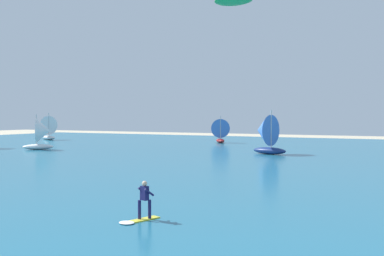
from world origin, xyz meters
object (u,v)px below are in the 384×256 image
Objects in this scene: sailboat_center_horizon at (42,134)px; sailboat_trailing at (265,134)px; sailboat_outermost at (47,127)px; sailboat_mid_left at (220,130)px; kitesurfer at (141,206)px.

sailboat_trailing is at bearing 13.86° from sailboat_center_horizon.
sailboat_outermost is (-46.50, 11.77, -0.06)m from sailboat_trailing.
sailboat_mid_left is at bearing 127.07° from sailboat_trailing.
sailboat_mid_left is (-19.51, 53.00, 1.44)m from kitesurfer.
kitesurfer is 56.50m from sailboat_mid_left.
sailboat_trailing is (-5.78, 34.82, 1.76)m from kitesurfer.
kitesurfer is at bearing -39.15° from sailboat_center_horizon.
sailboat_outermost reaches higher than kitesurfer.
sailboat_mid_left is at bearing 11.07° from sailboat_outermost.
kitesurfer is 0.40× the size of sailboat_outermost.
sailboat_trailing is 1.03× the size of sailboat_outermost.
sailboat_mid_left is 22.79m from sailboat_trailing.
sailboat_outermost is at bearing -168.93° from sailboat_mid_left.
sailboat_center_horizon is 1.05× the size of sailboat_mid_left.
sailboat_center_horizon is at bearing 140.85° from kitesurfer.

